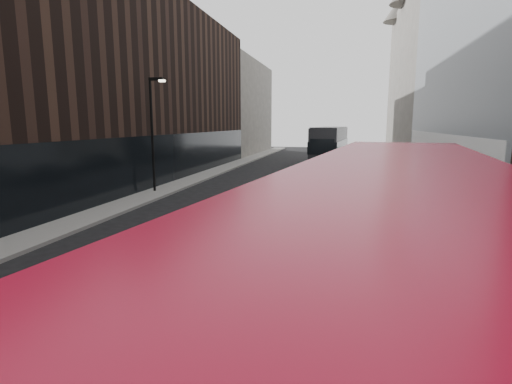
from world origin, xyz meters
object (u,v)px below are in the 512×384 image
Objects in this scene: red_bus at (395,303)px; car_b at (354,187)px; grey_bus at (330,144)px; car_a at (296,181)px; street_lamp at (153,127)px; car_c at (324,167)px.

red_bus reaches higher than car_b.
red_bus is at bearing -81.81° from grey_bus.
car_a is 3.74m from car_b.
street_lamp is 1.56× the size of car_a.
street_lamp is 0.56× the size of grey_bus.
grey_bus is 12.37m from car_c.
car_b is at bearing -72.62° from car_c.
car_b is at bearing 3.77° from street_lamp.
grey_bus is at bearing 94.79° from car_b.
car_b is 9.86m from car_c.
grey_bus is 22.05m from car_b.
car_c is (0.07, -12.30, -1.35)m from grey_bus.
street_lamp is 1.30× the size of car_c.
red_bus reaches higher than car_a.
red_bus is 20.46m from car_a.
car_c is (1.24, 8.46, 0.01)m from car_a.
car_c is (9.96, 10.39, -3.40)m from street_lamp.
car_a is 8.55m from car_c.
grey_bus is (-2.56, 40.82, -0.07)m from red_bus.
car_a is (-1.17, -20.76, -1.37)m from grey_bus.
car_a is 0.84× the size of car_c.
car_a is (8.72, 1.92, -3.42)m from street_lamp.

